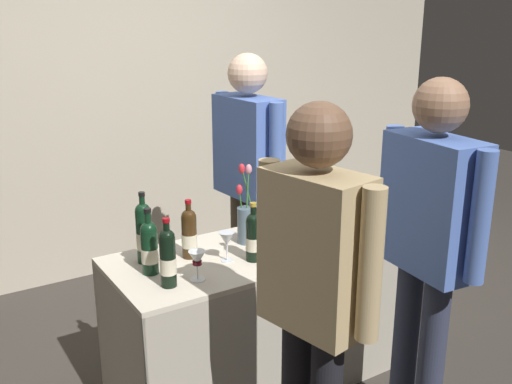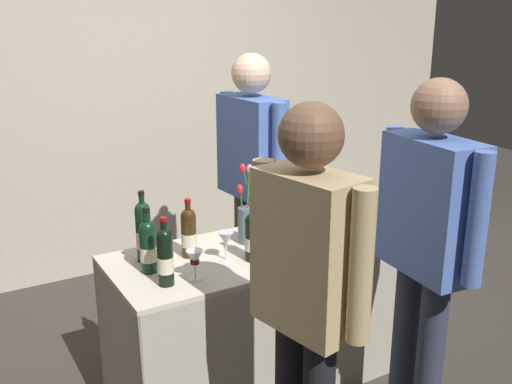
% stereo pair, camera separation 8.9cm
% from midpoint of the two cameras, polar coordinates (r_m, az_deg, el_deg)
% --- Properties ---
extents(ground_plane, '(12.00, 12.00, 0.00)m').
position_cam_midpoint_polar(ground_plane, '(3.36, -0.79, -17.64)').
color(ground_plane, '#38332D').
extents(back_partition, '(6.06, 0.12, 2.81)m').
position_cam_midpoint_polar(back_partition, '(4.49, -13.54, 10.05)').
color(back_partition, '#B2A893').
rests_on(back_partition, ground_plane).
extents(tasting_table, '(1.48, 0.65, 0.77)m').
position_cam_midpoint_polar(tasting_table, '(3.10, -0.83, -9.72)').
color(tasting_table, beige).
rests_on(tasting_table, ground_plane).
extents(featured_wine_bottle, '(0.07, 0.07, 0.29)m').
position_cam_midpoint_polar(featured_wine_bottle, '(2.81, -1.17, -4.30)').
color(featured_wine_bottle, black).
rests_on(featured_wine_bottle, tasting_table).
extents(display_bottle_0, '(0.08, 0.08, 0.33)m').
position_cam_midpoint_polar(display_bottle_0, '(3.09, 3.31, -1.93)').
color(display_bottle_0, '#38230F').
rests_on(display_bottle_0, tasting_table).
extents(display_bottle_1, '(0.08, 0.08, 0.29)m').
position_cam_midpoint_polar(display_bottle_1, '(2.87, -7.37, -3.95)').
color(display_bottle_1, '#38230F').
rests_on(display_bottle_1, tasting_table).
extents(display_bottle_2, '(0.08, 0.08, 0.31)m').
position_cam_midpoint_polar(display_bottle_2, '(2.73, -11.19, -5.22)').
color(display_bottle_2, black).
rests_on(display_bottle_2, tasting_table).
extents(display_bottle_3, '(0.08, 0.08, 0.32)m').
position_cam_midpoint_polar(display_bottle_3, '(2.95, 3.40, -2.95)').
color(display_bottle_3, '#192333').
rests_on(display_bottle_3, tasting_table).
extents(display_bottle_4, '(0.07, 0.07, 0.31)m').
position_cam_midpoint_polar(display_bottle_4, '(2.59, -9.51, -6.23)').
color(display_bottle_4, black).
rests_on(display_bottle_4, tasting_table).
extents(display_bottle_5, '(0.07, 0.07, 0.35)m').
position_cam_midpoint_polar(display_bottle_5, '(2.84, -11.68, -3.84)').
color(display_bottle_5, black).
rests_on(display_bottle_5, tasting_table).
extents(wine_glass_near_vendor, '(0.06, 0.06, 0.16)m').
position_cam_midpoint_polar(wine_glass_near_vendor, '(3.26, 5.87, -1.56)').
color(wine_glass_near_vendor, silver).
rests_on(wine_glass_near_vendor, tasting_table).
extents(wine_glass_mid, '(0.08, 0.08, 0.15)m').
position_cam_midpoint_polar(wine_glass_mid, '(2.82, -3.74, -4.63)').
color(wine_glass_mid, silver).
rests_on(wine_glass_mid, tasting_table).
extents(wine_glass_near_taster, '(0.08, 0.08, 0.14)m').
position_cam_midpoint_polar(wine_glass_near_taster, '(2.64, -6.69, -6.51)').
color(wine_glass_near_taster, silver).
rests_on(wine_glass_near_taster, tasting_table).
extents(flower_vase, '(0.10, 0.10, 0.41)m').
position_cam_midpoint_polar(flower_vase, '(3.03, -1.80, -2.73)').
color(flower_vase, slate).
rests_on(flower_vase, tasting_table).
extents(brochure_stand, '(0.12, 0.06, 0.13)m').
position_cam_midpoint_polar(brochure_stand, '(2.98, 6.20, -4.41)').
color(brochure_stand, silver).
rests_on(brochure_stand, tasting_table).
extents(vendor_presenter, '(0.24, 0.63, 1.69)m').
position_cam_midpoint_polar(vendor_presenter, '(3.54, -1.50, 2.52)').
color(vendor_presenter, '#4C4233').
rests_on(vendor_presenter, ground_plane).
extents(taster_foreground_right, '(0.25, 0.61, 1.66)m').
position_cam_midpoint_polar(taster_foreground_right, '(2.65, 15.47, -3.64)').
color(taster_foreground_right, '#2D3347').
rests_on(taster_foreground_right, ground_plane).
extents(taster_foreground_left, '(0.28, 0.55, 1.63)m').
position_cam_midpoint_polar(taster_foreground_left, '(2.14, 4.47, -8.97)').
color(taster_foreground_left, black).
rests_on(taster_foreground_left, ground_plane).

